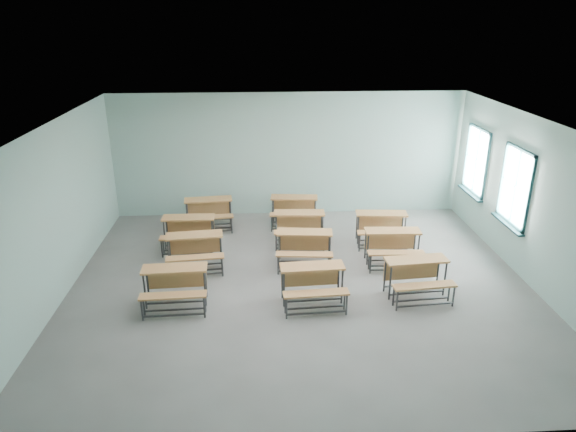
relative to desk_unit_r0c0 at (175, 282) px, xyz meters
name	(u,v)px	position (x,y,z in m)	size (l,w,h in m)	color
room	(306,209)	(2.42, 0.66, 1.11)	(9.04, 8.04, 3.24)	slate
desk_unit_r0c0	(175,282)	(0.00, 0.00, 0.00)	(1.20, 0.83, 0.73)	#B0743F
desk_unit_r0c1	(313,280)	(2.50, -0.08, 0.00)	(1.21, 0.85, 0.73)	#B0743F
desk_unit_r0c2	(417,273)	(4.48, 0.08, 0.00)	(1.23, 0.88, 0.73)	#B0743F
desk_unit_r1c0	(195,247)	(0.20, 1.49, 0.00)	(1.24, 0.90, 0.73)	#B0743F
desk_unit_r1c1	(304,244)	(2.49, 1.50, 0.00)	(1.23, 0.89, 0.73)	#B0743F
desk_unit_r1c2	(393,243)	(4.36, 1.46, 0.00)	(1.20, 0.84, 0.73)	#B0743F
desk_unit_r2c0	(188,228)	(-0.06, 2.50, 0.00)	(1.18, 0.80, 0.73)	#B0743F
desk_unit_r2c1	(299,223)	(2.47, 2.64, 0.00)	(1.20, 0.84, 0.73)	#B0743F
desk_unit_r2c2	(381,224)	(4.36, 2.49, 0.00)	(1.23, 0.89, 0.73)	#B0743F
desk_unit_r3c0	(209,209)	(0.30, 3.70, 0.00)	(1.24, 0.90, 0.73)	#B0743F
desk_unit_r3c1	(294,207)	(2.42, 3.73, 0.00)	(1.24, 0.89, 0.73)	#B0743F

